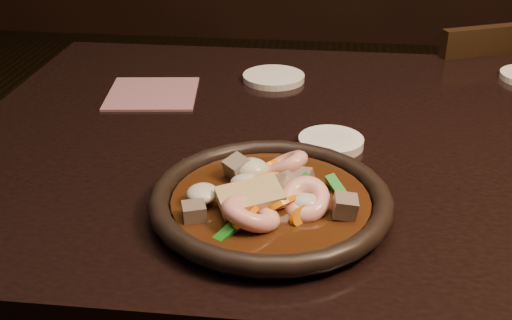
# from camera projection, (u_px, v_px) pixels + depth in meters

# --- Properties ---
(table) EXTENTS (1.60, 0.90, 0.75)m
(table) POSITION_uv_depth(u_px,v_px,m) (448.00, 184.00, 1.05)
(table) COLOR black
(table) RESTS_ON floor
(chair) EXTENTS (0.50, 0.50, 0.81)m
(chair) POSITION_uv_depth(u_px,v_px,m) (465.00, 152.00, 1.67)
(chair) COLOR black
(chair) RESTS_ON floor
(plate) EXTENTS (0.31, 0.31, 0.03)m
(plate) POSITION_uv_depth(u_px,v_px,m) (271.00, 202.00, 0.83)
(plate) COLOR black
(plate) RESTS_ON table
(stirfry) EXTENTS (0.22, 0.22, 0.06)m
(stirfry) POSITION_uv_depth(u_px,v_px,m) (269.00, 197.00, 0.82)
(stirfry) COLOR #331909
(stirfry) RESTS_ON plate
(soy_dish) EXTENTS (0.10, 0.10, 0.01)m
(soy_dish) POSITION_uv_depth(u_px,v_px,m) (331.00, 142.00, 1.00)
(soy_dish) COLOR white
(soy_dish) RESTS_ON table
(saucer_left) EXTENTS (0.12, 0.12, 0.01)m
(saucer_left) POSITION_uv_depth(u_px,v_px,m) (274.00, 78.00, 1.27)
(saucer_left) COLOR white
(saucer_left) RESTS_ON table
(napkin) EXTENTS (0.18, 0.18, 0.00)m
(napkin) POSITION_uv_depth(u_px,v_px,m) (152.00, 94.00, 1.20)
(napkin) COLOR #965C64
(napkin) RESTS_ON table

